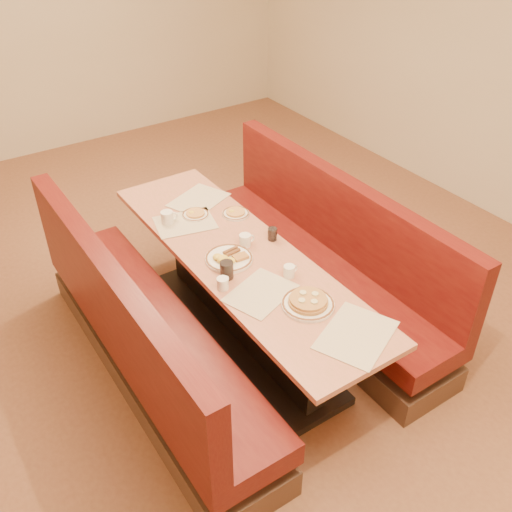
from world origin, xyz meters
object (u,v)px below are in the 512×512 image
pancake_plate (308,303)px  soda_tumbler_mid (272,234)px  booth_left (145,340)px  soda_tumbler_near (227,270)px  booth_right (322,265)px  coffee_mug_a (290,271)px  coffee_mug_d (168,217)px  coffee_mug_c (245,240)px  diner_table (241,298)px  coffee_mug_b (223,283)px  eggs_plate (229,258)px

pancake_plate → soda_tumbler_mid: size_ratio=3.51×
soda_tumbler_mid → booth_left: bearing=-178.8°
soda_tumbler_near → booth_right: bearing=10.4°
coffee_mug_a → coffee_mug_d: coffee_mug_d is taller
coffee_mug_c → soda_tumbler_mid: (0.19, -0.04, 0.00)m
soda_tumbler_near → soda_tumbler_mid: bearing=21.8°
diner_table → booth_right: (0.73, 0.00, -0.01)m
coffee_mug_a → coffee_mug_c: size_ratio=0.91×
diner_table → coffee_mug_c: bearing=36.0°
diner_table → coffee_mug_a: bearing=-70.5°
coffee_mug_a → booth_right: bearing=29.3°
diner_table → coffee_mug_a: 0.57m
booth_right → pancake_plate: bearing=-135.6°
booth_right → soda_tumbler_near: (-0.93, -0.17, 0.45)m
diner_table → booth_left: 0.73m
soda_tumbler_mid → booth_right: bearing=-2.8°
coffee_mug_b → coffee_mug_a: bearing=-42.0°
coffee_mug_c → booth_left: bearing=-169.2°
coffee_mug_a → coffee_mug_d: size_ratio=0.82×
coffee_mug_a → coffee_mug_c: bearing=93.1°
booth_left → coffee_mug_c: 0.93m
booth_right → coffee_mug_c: size_ratio=22.40×
booth_left → pancake_plate: 1.11m
coffee_mug_b → soda_tumbler_near: soda_tumbler_near is taller
eggs_plate → coffee_mug_a: (0.23, -0.35, 0.02)m
coffee_mug_b → coffee_mug_d: size_ratio=0.80×
eggs_plate → coffee_mug_b: 0.29m
coffee_mug_d → soda_tumbler_near: (0.02, -0.78, 0.01)m
coffee_mug_b → coffee_mug_c: coffee_mug_c is taller
booth_left → eggs_plate: (0.64, -0.02, 0.41)m
booth_right → coffee_mug_c: booth_right is taller
pancake_plate → eggs_plate: pancake_plate is taller
pancake_plate → soda_tumbler_mid: 0.72m
booth_left → pancake_plate: bearing=-40.3°
eggs_plate → soda_tumbler_mid: (0.38, 0.04, 0.03)m
booth_left → eggs_plate: 0.76m
booth_right → coffee_mug_b: booth_right is taller
booth_left → soda_tumbler_near: (0.53, -0.17, 0.45)m
booth_right → eggs_plate: bearing=-178.5°
eggs_plate → coffee_mug_d: coffee_mug_d is taller
diner_table → coffee_mug_d: coffee_mug_d is taller
diner_table → coffee_mug_c: coffee_mug_c is taller
booth_left → pancake_plate: booth_left is taller
coffee_mug_d → soda_tumbler_mid: coffee_mug_d is taller
booth_left → soda_tumbler_mid: booth_left is taller
booth_left → coffee_mug_a: booth_left is taller
diner_table → coffee_mug_d: (-0.22, 0.61, 0.42)m
diner_table → coffee_mug_d: 0.77m
booth_left → coffee_mug_a: bearing=-23.4°
coffee_mug_d → eggs_plate: bearing=-70.2°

